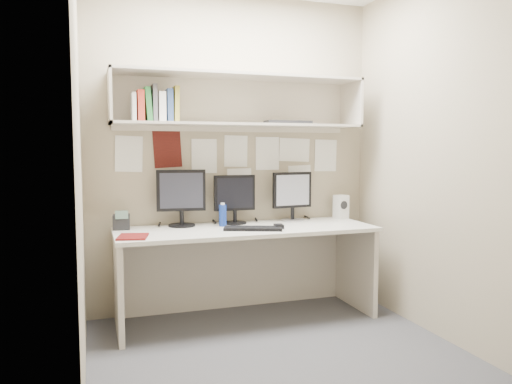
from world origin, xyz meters
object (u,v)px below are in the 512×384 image
object	(u,v)px
speaker	(341,207)
desk	(246,273)
maroon_notebook	(133,237)
keyboard	(253,228)
desk_phone	(121,222)
monitor_left	(181,195)
monitor_center	(235,197)
monitor_right	(292,194)

from	to	relation	value
speaker	desk	bearing A→B (deg)	-178.52
desk	maroon_notebook	bearing A→B (deg)	-168.17
keyboard	desk_phone	world-z (taller)	desk_phone
monitor_left	keyboard	world-z (taller)	monitor_left
monitor_center	speaker	xyz separation A→B (m)	(0.97, -0.01, -0.12)
monitor_left	desk_phone	xyz separation A→B (m)	(-0.46, -0.02, -0.19)
desk	monitor_center	bearing A→B (deg)	97.36
keyboard	desk	bearing A→B (deg)	117.04
desk	keyboard	distance (m)	0.40
monitor_center	monitor_right	distance (m)	0.51
monitor_left	speaker	world-z (taller)	monitor_left
desk	monitor_right	xyz separation A→B (m)	(0.48, 0.22, 0.59)
desk	monitor_right	distance (m)	0.79
monitor_left	maroon_notebook	bearing A→B (deg)	-127.60
desk	keyboard	bearing A→B (deg)	-83.76
monitor_center	keyboard	world-z (taller)	monitor_center
monitor_center	maroon_notebook	world-z (taller)	monitor_center
monitor_center	keyboard	bearing A→B (deg)	-82.53
monitor_left	monitor_center	size ratio (longest dim) A/B	1.13
desk_phone	monitor_right	bearing A→B (deg)	5.66
desk	speaker	size ratio (longest dim) A/B	9.75
monitor_left	monitor_center	bearing A→B (deg)	7.87
monitor_right	speaker	size ratio (longest dim) A/B	2.01
keyboard	desk_phone	distance (m)	1.00
monitor_center	maroon_notebook	xyz separation A→B (m)	(-0.85, -0.40, -0.21)
monitor_left	keyboard	bearing A→B (deg)	-28.46
speaker	desk_phone	xyz separation A→B (m)	(-1.87, -0.01, -0.04)
desk	monitor_left	world-z (taller)	monitor_left
desk_phone	maroon_notebook	bearing A→B (deg)	-77.42
speaker	monitor_center	bearing A→B (deg)	168.33
maroon_notebook	desk_phone	bearing A→B (deg)	110.53
monitor_left	desk_phone	world-z (taller)	monitor_left
keyboard	maroon_notebook	xyz separation A→B (m)	(-0.89, -0.05, -0.00)
keyboard	speaker	distance (m)	0.99
keyboard	maroon_notebook	distance (m)	0.89
desk	monitor_center	xyz separation A→B (m)	(-0.03, 0.22, 0.58)
keyboard	desk_phone	xyz separation A→B (m)	(-0.94, 0.33, 0.05)
monitor_left	monitor_center	world-z (taller)	monitor_left
speaker	keyboard	bearing A→B (deg)	-170.75
monitor_center	monitor_right	size ratio (longest dim) A/B	0.96
monitor_left	maroon_notebook	xyz separation A→B (m)	(-0.41, -0.40, -0.24)
monitor_center	monitor_right	bearing A→B (deg)	0.53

